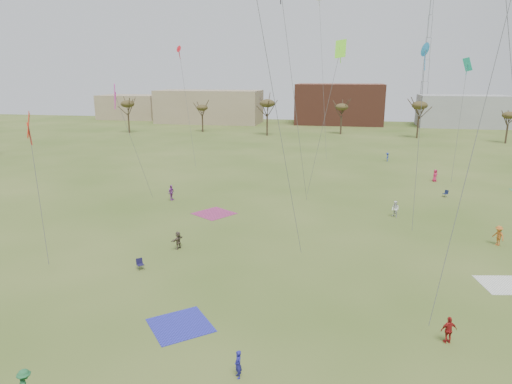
% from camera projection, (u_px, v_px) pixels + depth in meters
% --- Properties ---
extents(ground, '(260.00, 260.00, 0.00)m').
position_uv_depth(ground, '(217.00, 331.00, 26.85)').
color(ground, '#39551A').
rests_on(ground, ground).
extents(flyer_near_right, '(0.58, 0.65, 1.48)m').
position_uv_depth(flyer_near_right, '(238.00, 364.00, 22.60)').
color(flyer_near_right, navy).
rests_on(flyer_near_right, ground).
extents(spectator_fore_a, '(1.02, 0.67, 1.62)m').
position_uv_depth(spectator_fore_a, '(449.00, 330.00, 25.51)').
color(spectator_fore_a, maroon).
rests_on(spectator_fore_a, ground).
extents(spectator_fore_c, '(0.91, 1.53, 1.57)m').
position_uv_depth(spectator_fore_c, '(178.00, 240.00, 39.40)').
color(spectator_fore_c, brown).
rests_on(spectator_fore_c, ground).
extents(flyer_mid_b, '(1.18, 1.35, 1.81)m').
position_uv_depth(flyer_mid_b, '(498.00, 236.00, 40.15)').
color(flyer_mid_b, '#B86022').
rests_on(flyer_mid_b, ground).
extents(spectator_mid_d, '(0.69, 1.19, 1.90)m').
position_uv_depth(spectator_mid_d, '(171.00, 193.00, 54.56)').
color(spectator_mid_d, purple).
rests_on(spectator_mid_d, ground).
extents(spectator_mid_e, '(1.06, 1.09, 1.77)m').
position_uv_depth(spectator_mid_e, '(395.00, 209.00, 48.12)').
color(spectator_mid_e, white).
rests_on(spectator_mid_e, ground).
extents(flyer_far_b, '(1.00, 0.99, 1.74)m').
position_uv_depth(flyer_far_b, '(435.00, 175.00, 64.16)').
color(flyer_far_b, '#C0204C').
rests_on(flyer_far_b, ground).
extents(flyer_far_c, '(0.84, 1.10, 1.51)m').
position_uv_depth(flyer_far_c, '(387.00, 157.00, 79.16)').
color(flyer_far_c, navy).
rests_on(flyer_far_c, ground).
extents(blanket_blue, '(4.78, 4.78, 0.03)m').
position_uv_depth(blanket_blue, '(180.00, 325.00, 27.48)').
color(blanket_blue, '#282BAE').
rests_on(blanket_blue, ground).
extents(blanket_cream, '(3.62, 3.62, 0.03)m').
position_uv_depth(blanket_cream, '(503.00, 285.00, 32.74)').
color(blanket_cream, silver).
rests_on(blanket_cream, ground).
extents(blanket_plum, '(5.14, 5.14, 0.03)m').
position_uv_depth(blanket_plum, '(214.00, 214.00, 49.52)').
color(blanket_plum, '#982E64').
rests_on(blanket_plum, ground).
extents(camp_chair_left, '(0.74, 0.74, 0.87)m').
position_uv_depth(camp_chair_left, '(140.00, 266.00, 35.29)').
color(camp_chair_left, '#171336').
rests_on(camp_chair_left, ground).
extents(camp_chair_right, '(0.74, 0.74, 0.87)m').
position_uv_depth(camp_chair_right, '(445.00, 195.00, 56.16)').
color(camp_chair_right, '#141C39').
rests_on(camp_chair_right, ground).
extents(kites_aloft, '(41.86, 57.39, 27.53)m').
position_uv_depth(kites_aloft, '(307.00, 12.00, 57.88)').
color(kites_aloft, '#DD27AE').
rests_on(kites_aloft, ground).
extents(tree_line, '(117.44, 49.32, 8.91)m').
position_uv_depth(tree_line, '(301.00, 110.00, 100.72)').
color(tree_line, '#3A2B1E').
rests_on(tree_line, ground).
extents(building_tan, '(32.00, 14.00, 10.00)m').
position_uv_depth(building_tan, '(209.00, 107.00, 141.28)').
color(building_tan, '#937F60').
rests_on(building_tan, ground).
extents(building_brick, '(26.00, 16.00, 12.00)m').
position_uv_depth(building_brick, '(339.00, 104.00, 138.37)').
color(building_brick, brown).
rests_on(building_brick, ground).
extents(building_grey, '(24.00, 12.00, 9.00)m').
position_uv_depth(building_grey, '(462.00, 111.00, 130.37)').
color(building_grey, gray).
rests_on(building_grey, ground).
extents(building_tan_west, '(20.00, 12.00, 8.00)m').
position_uv_depth(building_tan_west, '(131.00, 107.00, 153.73)').
color(building_tan_west, '#937F60').
rests_on(building_tan_west, ground).
extents(radio_tower, '(1.51, 1.72, 41.00)m').
position_uv_depth(radio_tower, '(426.00, 59.00, 135.15)').
color(radio_tower, '#9EA3A8').
rests_on(radio_tower, ground).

